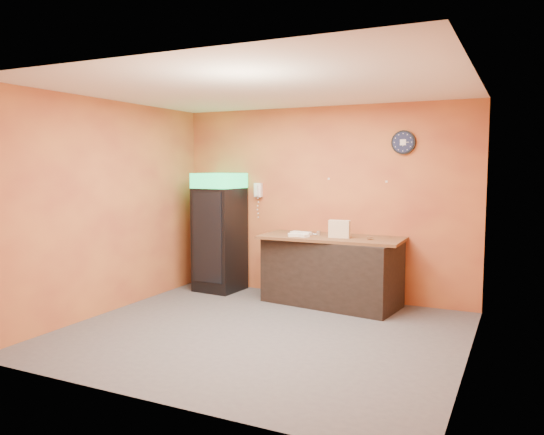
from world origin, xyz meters
The scene contains 15 objects.
floor centered at (0.00, 0.00, 0.00)m, with size 4.50×4.50×0.00m, color #47474C.
back_wall centered at (0.00, 2.00, 1.40)m, with size 4.50×0.02×2.80m, color #D6823C.
left_wall centered at (-2.25, 0.00, 1.40)m, with size 0.02×4.00×2.80m, color #D6823C.
right_wall centered at (2.25, 0.00, 1.40)m, with size 0.02×4.00×2.80m, color #D6823C.
ceiling centered at (0.00, 0.00, 2.80)m, with size 4.50×4.00×0.02m, color white.
beverage_cooler centered at (-1.56, 1.61, 0.89)m, with size 0.68×0.69×1.83m.
prep_counter centered at (0.30, 1.59, 0.46)m, with size 1.84×0.82×0.92m, color black.
wall_clock centered at (1.18, 1.97, 2.26)m, with size 0.33×0.06×0.33m.
wall_phone centered at (-1.04, 1.95, 1.56)m, with size 0.12×0.10×0.22m.
butcher_paper centered at (0.30, 1.59, 0.94)m, with size 1.97×0.88×0.04m, color brown.
sub_roll_stack centered at (0.44, 1.49, 1.08)m, with size 0.29×0.12×0.24m.
wrapped_sandwich_left centered at (-0.12, 1.38, 0.98)m, with size 0.29×0.11×0.04m, color white.
wrapped_sandwich_mid centered at (-0.10, 1.38, 0.98)m, with size 0.28×0.11×0.04m, color white.
wrapped_sandwich_right centered at (-0.16, 1.57, 0.98)m, with size 0.30×0.12×0.04m, color white.
kitchen_tool centered at (0.09, 1.62, 0.99)m, with size 0.06×0.06×0.06m, color silver.
Camera 1 is at (2.71, -5.36, 1.94)m, focal length 35.00 mm.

